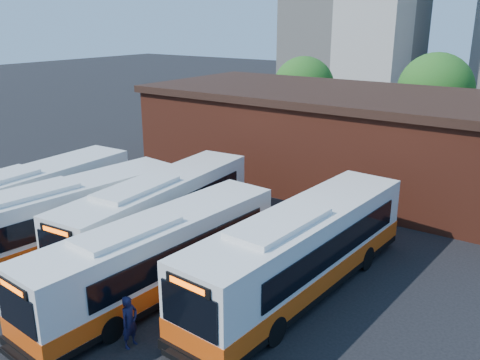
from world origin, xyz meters
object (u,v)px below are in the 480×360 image
Objects in this scene: bus_east at (301,254)px; bus_farwest at (23,206)px; bus_midwest at (159,213)px; transit_worker at (130,322)px; bus_west at (63,220)px; bus_mideast at (158,259)px.

bus_farwest is at bearing -164.02° from bus_east.
bus_midwest reaches higher than transit_worker.
bus_east is at bearing 22.43° from bus_west.
bus_west is 6.83× the size of transit_worker.
bus_midwest is 5.05m from bus_mideast.
bus_mideast is at bearing -139.90° from bus_east.
transit_worker is (11.83, -3.56, -0.69)m from bus_farwest.
bus_farwest reaches higher than bus_west.
bus_west reaches higher than transit_worker.
bus_farwest is 1.02× the size of bus_west.
bus_mideast is (3.48, -3.65, -0.05)m from bus_midwest.
bus_east is at bearing 40.35° from bus_mideast.
bus_midwest is 6.85× the size of transit_worker.
bus_farwest is 12.38m from transit_worker.
bus_farwest reaches higher than bus_mideast.
bus_mideast is at bearing -51.14° from bus_midwest.
bus_east is at bearing 9.38° from bus_farwest.
bus_midwest is at bearing 52.47° from bus_west.
bus_west is at bearing -178.45° from bus_mideast.
bus_midwest is at bearing -177.19° from bus_east.
bus_farwest is 0.97× the size of bus_east.
bus_mideast is (6.76, -0.26, -0.04)m from bus_west.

